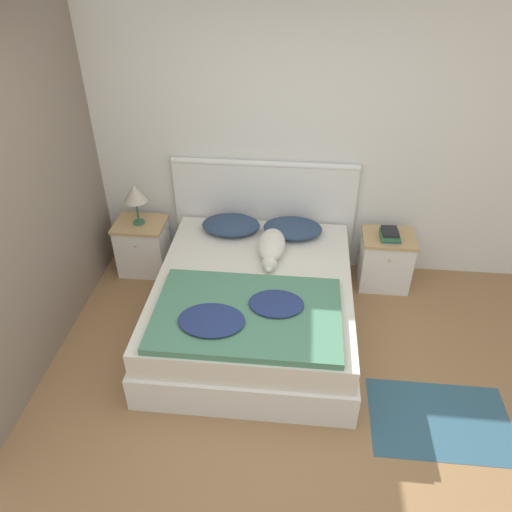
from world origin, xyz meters
TOP-DOWN VIEW (x-y plane):
  - ground_plane at (0.00, 0.00)m, footprint 16.00×16.00m
  - wall_back at (0.00, 2.13)m, footprint 9.00×0.06m
  - wall_side_left at (-1.72, 1.05)m, footprint 0.06×3.10m
  - bed at (-0.11, 1.08)m, footprint 1.64×1.92m
  - headboard at (-0.11, 2.06)m, footprint 1.72×0.06m
  - nightstand_left at (-1.28, 1.82)m, footprint 0.48×0.40m
  - nightstand_right at (1.06, 1.82)m, footprint 0.48×0.40m
  - pillow_left at (-0.40, 1.79)m, footprint 0.54×0.38m
  - pillow_right at (0.18, 1.79)m, footprint 0.54×0.38m
  - quilt at (-0.12, 0.62)m, footprint 1.37×0.91m
  - dog at (0.01, 1.45)m, footprint 0.24×0.65m
  - book_stack at (1.05, 1.80)m, footprint 0.18×0.21m
  - table_lamp at (-1.28, 1.82)m, footprint 0.22×0.22m
  - rug at (1.31, 0.25)m, footprint 1.00×0.68m

SIDE VIEW (x-z plane):
  - ground_plane at x=0.00m, z-range 0.00..0.00m
  - rug at x=1.31m, z-range 0.00..0.00m
  - bed at x=-0.11m, z-range 0.00..0.52m
  - nightstand_left at x=-1.28m, z-range 0.00..0.54m
  - nightstand_right at x=1.06m, z-range 0.00..0.54m
  - quilt at x=-0.12m, z-range 0.51..0.61m
  - book_stack at x=1.05m, z-range 0.54..0.62m
  - headboard at x=-0.11m, z-range 0.02..1.15m
  - pillow_left at x=-0.40m, z-range 0.53..0.65m
  - pillow_right at x=0.18m, z-range 0.53..0.65m
  - dog at x=0.01m, z-range 0.52..0.69m
  - table_lamp at x=-1.28m, z-range 0.65..1.05m
  - wall_back at x=0.00m, z-range 0.00..2.55m
  - wall_side_left at x=-1.72m, z-range 0.00..2.55m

